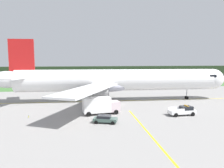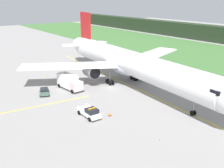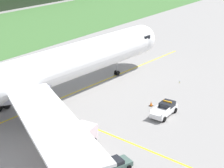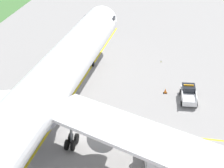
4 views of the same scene
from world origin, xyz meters
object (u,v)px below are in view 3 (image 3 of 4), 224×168
staff_car (114,165)px  catering_truck (72,140)px  ops_pickup_truck (165,109)px  apron_cone (151,104)px  airliner (30,76)px

staff_car → catering_truck: bearing=89.8°
staff_car → ops_pickup_truck: bearing=7.4°
ops_pickup_truck → staff_car: 15.79m
apron_cone → staff_car: bearing=-163.2°
ops_pickup_truck → staff_car: (-15.65, -2.03, -0.20)m
catering_truck → apron_cone: bearing=-2.7°
ops_pickup_truck → staff_car: ops_pickup_truck is taller
catering_truck → staff_car: (-0.02, -6.03, -1.10)m
airliner → catering_truck: 14.55m
ops_pickup_truck → catering_truck: 16.16m
catering_truck → staff_car: size_ratio=1.70×
ops_pickup_truck → staff_car: bearing=-172.6°
staff_car → apron_cone: 18.02m
airliner → ops_pickup_truck: 20.16m
airliner → catering_truck: (-5.63, -12.92, -3.62)m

